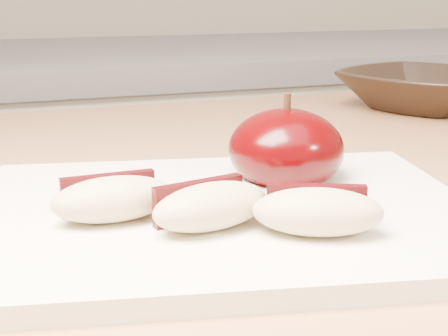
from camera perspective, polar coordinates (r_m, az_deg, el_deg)
name	(u,v)px	position (r m, az deg, el deg)	size (l,w,h in m)	color
back_cabinet	(86,282)	(1.32, -12.51, -10.18)	(2.40, 0.62, 0.94)	silver
cutting_board	(224,215)	(0.40, 0.00, -4.32)	(0.32, 0.24, 0.01)	white
apple_half	(286,149)	(0.46, 5.69, 1.72)	(0.11, 0.11, 0.07)	black
apple_wedge_a	(113,198)	(0.38, -10.13, -2.74)	(0.07, 0.04, 0.03)	#CFB783
apple_wedge_b	(210,206)	(0.36, -1.28, -3.45)	(0.08, 0.05, 0.03)	#CFB783
apple_wedge_c	(317,211)	(0.35, 8.54, -3.91)	(0.08, 0.06, 0.03)	#CFB783
bowl	(423,90)	(0.83, 17.77, 6.82)	(0.20, 0.20, 0.05)	black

